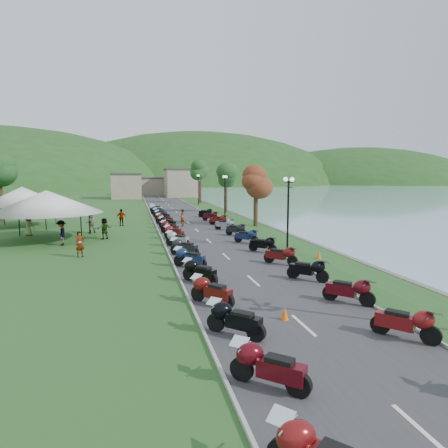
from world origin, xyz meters
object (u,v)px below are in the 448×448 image
pedestrian_a (81,257)px  pedestrian_b (91,233)px  vendor_tent_main (48,216)px  pedestrian_c (62,245)px

pedestrian_a → pedestrian_b: pedestrian_b is taller
vendor_tent_main → pedestrian_a: bearing=-65.6°
vendor_tent_main → pedestrian_a: size_ratio=3.40×
pedestrian_a → pedestrian_c: pedestrian_c is taller
vendor_tent_main → pedestrian_c: vendor_tent_main is taller
vendor_tent_main → pedestrian_c: bearing=-61.1°
pedestrian_b → pedestrian_c: bearing=57.1°
vendor_tent_main → pedestrian_b: 4.96m
pedestrian_a → pedestrian_c: (-1.87, 4.67, 0.00)m
pedestrian_a → pedestrian_c: 5.03m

